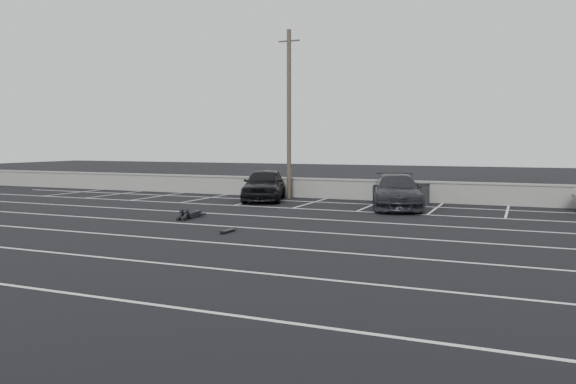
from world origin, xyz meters
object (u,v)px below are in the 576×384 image
at_px(car_left, 264,184).
at_px(utility_pole, 289,114).
at_px(skateboard, 228,230).
at_px(trash_bin, 423,194).
at_px(person, 193,212).
at_px(car_right, 397,191).

relative_size(car_left, utility_pole, 0.55).
distance_m(car_left, skateboard, 10.46).
bearing_deg(skateboard, trash_bin, 69.99).
height_order(trash_bin, person, trash_bin).
xyz_separation_m(trash_bin, skateboard, (-4.53, -10.96, -0.46)).
height_order(car_left, person, car_left).
bearing_deg(car_right, trash_bin, 50.46).
height_order(car_left, utility_pole, utility_pole).
relative_size(car_right, utility_pole, 0.60).
xyz_separation_m(car_right, utility_pole, (-6.25, 2.33, 3.71)).
xyz_separation_m(car_right, person, (-6.81, -6.22, -0.54)).
bearing_deg(person, trash_bin, 38.89).
relative_size(utility_pole, trash_bin, 8.50).
distance_m(utility_pole, skateboard, 12.48).
bearing_deg(utility_pole, person, -93.75).
relative_size(trash_bin, person, 0.45).
height_order(car_right, trash_bin, car_right).
xyz_separation_m(car_left, person, (0.19, -7.05, -0.60)).
bearing_deg(person, utility_pole, 78.50).
bearing_deg(skateboard, car_right, 70.40).
distance_m(person, skateboard, 4.23).
relative_size(car_left, person, 2.11).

